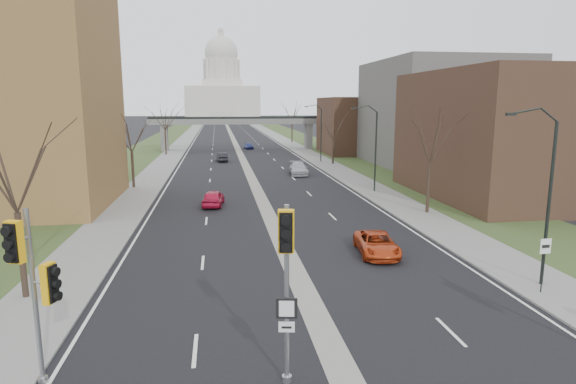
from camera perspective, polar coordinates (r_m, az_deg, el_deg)
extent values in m
plane|color=black|center=(17.64, 6.29, -20.15)|extent=(700.00, 700.00, 0.00)
cube|color=black|center=(164.95, -6.99, 7.27)|extent=(20.00, 600.00, 0.01)
cube|color=gray|center=(164.95, -6.99, 7.26)|extent=(1.20, 600.00, 0.02)
cube|color=gray|center=(165.67, -2.80, 7.36)|extent=(4.00, 600.00, 0.12)
cube|color=gray|center=(165.10, -11.19, 7.17)|extent=(4.00, 600.00, 0.12)
cube|color=#314720|center=(166.36, -0.73, 7.38)|extent=(8.00, 600.00, 0.10)
cube|color=#314720|center=(165.50, -13.28, 7.09)|extent=(8.00, 600.00, 0.10)
cube|color=#442A20|center=(51.10, 25.04, 6.16)|extent=(16.00, 20.00, 12.00)
cube|color=#605E58|center=(73.95, 17.51, 8.85)|extent=(18.00, 22.00, 15.00)
cube|color=#442A20|center=(88.65, 8.80, 7.77)|extent=(14.00, 14.00, 10.00)
cube|color=slate|center=(95.41, -14.42, 6.24)|extent=(1.20, 2.50, 5.00)
cube|color=slate|center=(96.57, 2.44, 6.61)|extent=(1.20, 2.50, 5.00)
cube|color=slate|center=(94.81, -5.98, 8.31)|extent=(34.00, 3.00, 1.00)
cube|color=black|center=(94.79, -5.99, 8.73)|extent=(34.00, 0.15, 0.50)
cube|color=beige|center=(334.69, -7.78, 10.54)|extent=(48.00, 42.00, 20.00)
cube|color=beige|center=(334.94, -7.83, 12.59)|extent=(26.00, 26.00, 5.00)
cylinder|color=beige|center=(335.41, -7.87, 14.13)|extent=(22.00, 22.00, 14.00)
sphere|color=beige|center=(336.31, -7.92, 16.00)|extent=(22.00, 22.00, 22.00)
cylinder|color=beige|center=(337.64, -7.97, 17.94)|extent=(3.60, 3.60, 4.50)
cylinder|color=black|center=(26.44, 28.51, -1.38)|extent=(0.16, 0.16, 8.00)
cube|color=black|center=(24.67, 25.07, 8.34)|extent=(0.45, 0.18, 0.14)
cylinder|color=black|center=(49.49, 10.34, 4.67)|extent=(0.16, 0.16, 8.00)
cube|color=black|center=(48.57, 7.90, 9.78)|extent=(0.45, 0.18, 0.14)
cylinder|color=black|center=(74.51, 3.94, 6.70)|extent=(0.16, 0.16, 8.00)
cube|color=black|center=(73.90, 2.22, 10.07)|extent=(0.45, 0.18, 0.14)
cylinder|color=#382B21|center=(25.33, -29.02, -6.57)|extent=(0.28, 0.28, 4.00)
cylinder|color=#382B21|center=(53.88, -17.91, 2.52)|extent=(0.28, 0.28, 3.75)
cylinder|color=#382B21|center=(87.39, -14.30, 5.72)|extent=(0.28, 0.28, 4.25)
cylinder|color=#382B21|center=(40.98, 16.28, 0.42)|extent=(0.28, 0.28, 4.00)
cylinder|color=#382B21|center=(72.05, 5.36, 4.76)|extent=(0.28, 0.28, 3.50)
cylinder|color=#382B21|center=(111.17, 0.48, 6.99)|extent=(0.28, 0.28, 4.25)
cylinder|color=gray|center=(17.41, -27.81, -11.14)|extent=(0.16, 0.16, 5.83)
cylinder|color=gray|center=(18.57, -27.04, -19.24)|extent=(0.31, 0.31, 0.22)
cube|color=#E7A50D|center=(16.40, -29.64, -5.17)|extent=(0.59, 0.58, 1.29)
cube|color=#E7A50D|center=(16.88, -26.48, -9.65)|extent=(0.58, 0.59, 1.29)
cylinder|color=gray|center=(15.53, -0.15, -12.27)|extent=(0.16, 0.16, 5.92)
cylinder|color=gray|center=(16.84, -0.15, -21.25)|extent=(0.32, 0.32, 0.23)
cube|color=#E7A50D|center=(14.25, -0.22, -4.69)|extent=(0.55, 0.53, 1.31)
cube|color=black|center=(15.66, -0.15, -13.43)|extent=(0.68, 0.16, 0.68)
cube|color=silver|center=(15.93, -0.15, -15.49)|extent=(0.51, 0.13, 0.34)
cylinder|color=black|center=(25.95, 27.96, -8.09)|extent=(0.06, 0.06, 2.27)
cube|color=silver|center=(25.63, 28.18, -5.67)|extent=(0.57, 0.07, 0.72)
imported|color=#BB1537|center=(43.07, -8.84, -0.71)|extent=(2.17, 4.38, 1.44)
imported|color=black|center=(76.13, -7.82, 4.12)|extent=(1.80, 4.26, 1.37)
imported|color=#B73913|center=(29.54, 10.48, -6.06)|extent=(2.65, 4.91, 1.31)
imported|color=#A8A8B0|center=(61.36, 1.24, 2.78)|extent=(2.53, 5.45, 1.54)
imported|color=navy|center=(96.86, -4.69, 5.49)|extent=(1.99, 3.91, 1.28)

